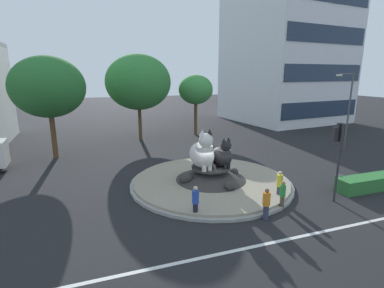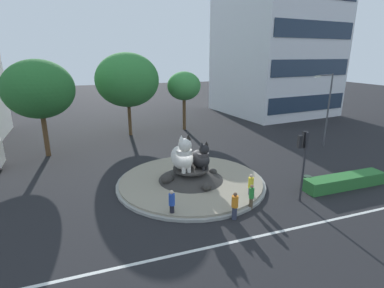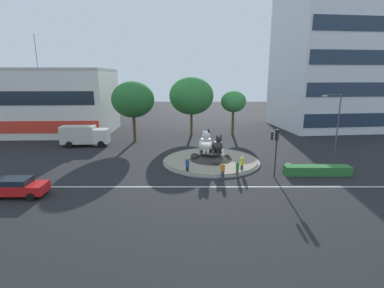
% 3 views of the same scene
% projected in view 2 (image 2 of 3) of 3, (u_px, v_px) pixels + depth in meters
% --- Properties ---
extents(ground_plane, '(160.00, 160.00, 0.00)m').
position_uv_depth(ground_plane, '(191.00, 183.00, 22.03)').
color(ground_plane, black).
extents(lane_centreline, '(112.00, 0.20, 0.01)m').
position_uv_depth(lane_centreline, '(239.00, 241.00, 15.23)').
color(lane_centreline, silver).
rests_on(lane_centreline, ground).
extents(roundabout_island, '(10.92, 10.92, 1.24)m').
position_uv_depth(roundabout_island, '(191.00, 178.00, 21.91)').
color(roundabout_island, gray).
rests_on(roundabout_island, ground).
extents(cat_statue_white, '(1.68, 2.73, 2.70)m').
position_uv_depth(cat_statue_white, '(183.00, 156.00, 21.14)').
color(cat_statue_white, silver).
rests_on(cat_statue_white, roundabout_island).
extents(cat_statue_black, '(1.56, 2.20, 2.08)m').
position_uv_depth(cat_statue_black, '(201.00, 158.00, 21.47)').
color(cat_statue_black, black).
rests_on(cat_statue_black, roundabout_island).
extents(traffic_light_mast, '(0.79, 0.45, 4.64)m').
position_uv_depth(traffic_light_mast, '(303.00, 151.00, 18.46)').
color(traffic_light_mast, '#2D2D33').
rests_on(traffic_light_mast, ground).
extents(clipped_hedge_strip, '(6.44, 1.20, 0.90)m').
position_uv_depth(clipped_hedge_strip, '(345.00, 181.00, 21.26)').
color(clipped_hedge_strip, '#2D7033').
rests_on(clipped_hedge_strip, ground).
extents(broadleaf_tree_behind_island, '(7.12, 7.12, 9.46)m').
position_uv_depth(broadleaf_tree_behind_island, '(127.00, 80.00, 33.37)').
color(broadleaf_tree_behind_island, brown).
rests_on(broadleaf_tree_behind_island, ground).
extents(second_tree_near_tower, '(6.12, 6.12, 8.85)m').
position_uv_depth(second_tree_near_tower, '(39.00, 89.00, 26.24)').
color(second_tree_near_tower, brown).
rests_on(second_tree_near_tower, ground).
extents(third_tree_left, '(4.10, 4.10, 7.23)m').
position_uv_depth(third_tree_left, '(184.00, 86.00, 36.32)').
color(third_tree_left, brown).
rests_on(third_tree_left, ground).
extents(streetlight_arm, '(2.62, 0.79, 7.41)m').
position_uv_depth(streetlight_arm, '(327.00, 105.00, 29.52)').
color(streetlight_arm, '#4C4C51').
rests_on(streetlight_arm, ground).
extents(pedestrian_orange_shirt, '(0.39, 0.39, 1.70)m').
position_uv_depth(pedestrian_orange_shirt, '(235.00, 205.00, 17.00)').
color(pedestrian_orange_shirt, '#33384C').
rests_on(pedestrian_orange_shirt, ground).
extents(pedestrian_yellow_shirt, '(0.35, 0.35, 1.77)m').
position_uv_depth(pedestrian_yellow_shirt, '(251.00, 186.00, 19.36)').
color(pedestrian_yellow_shirt, '#33384C').
rests_on(pedestrian_yellow_shirt, ground).
extents(pedestrian_blue_shirt, '(0.37, 0.37, 1.75)m').
position_uv_depth(pedestrian_blue_shirt, '(172.00, 203.00, 17.16)').
color(pedestrian_blue_shirt, black).
rests_on(pedestrian_blue_shirt, ground).
extents(pedestrian_green_shirt, '(0.31, 0.31, 1.65)m').
position_uv_depth(pedestrian_green_shirt, '(251.00, 196.00, 18.10)').
color(pedestrian_green_shirt, brown).
rests_on(pedestrian_green_shirt, ground).
extents(litter_bin, '(0.56, 0.56, 0.90)m').
position_uv_depth(litter_bin, '(307.00, 182.00, 21.16)').
color(litter_bin, '#2D4233').
rests_on(litter_bin, ground).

